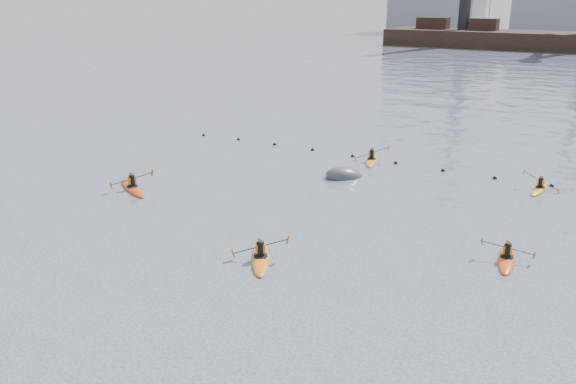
# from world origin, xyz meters

# --- Properties ---
(ground) EXTENTS (400.00, 400.00, 0.00)m
(ground) POSITION_xyz_m (0.00, 0.00, 0.00)
(ground) COLOR #333F4A
(ground) RESTS_ON ground
(float_line) EXTENTS (33.24, 0.73, 0.24)m
(float_line) POSITION_xyz_m (-0.50, 22.53, 0.03)
(float_line) COLOR black
(float_line) RESTS_ON ground
(kayaker_0) EXTENTS (2.36, 3.21, 1.16)m
(kayaker_0) POSITION_xyz_m (-1.46, 6.25, 0.10)
(kayaker_0) COLOR orange
(kayaker_0) RESTS_ON ground
(kayaker_2) EXTENTS (3.43, 2.35, 1.13)m
(kayaker_2) POSITION_xyz_m (-12.28, 10.34, 0.11)
(kayaker_2) COLOR #C43E12
(kayaker_2) RESTS_ON ground
(kayaker_3) EXTENTS (2.01, 2.94, 1.11)m
(kayaker_3) POSITION_xyz_m (6.55, 21.38, 0.09)
(kayaker_3) COLOR orange
(kayaker_3) RESTS_ON ground
(kayaker_4) EXTENTS (2.08, 3.15, 0.99)m
(kayaker_4) POSITION_xyz_m (6.93, 11.16, 0.09)
(kayaker_4) COLOR #DF4615
(kayaker_4) RESTS_ON ground
(kayaker_5) EXTENTS (2.16, 3.26, 1.23)m
(kayaker_5) POSITION_xyz_m (-3.50, 22.15, 0.10)
(kayaker_5) COLOR orange
(kayaker_5) RESTS_ON ground
(mooring_buoy) EXTENTS (2.67, 2.81, 1.62)m
(mooring_buoy) POSITION_xyz_m (-3.50, 18.22, 0.00)
(mooring_buoy) COLOR #404446
(mooring_buoy) RESTS_ON ground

